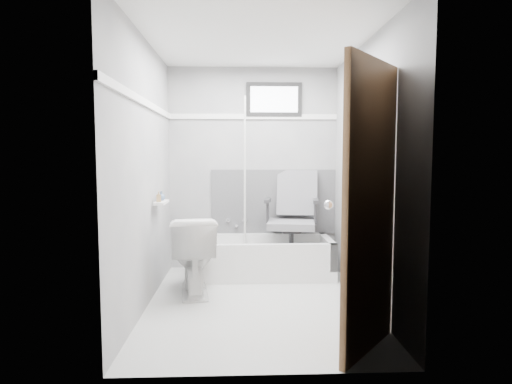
{
  "coord_description": "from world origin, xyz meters",
  "views": [
    {
      "loc": [
        -0.16,
        -3.84,
        1.36
      ],
      "look_at": [
        0.0,
        0.35,
        1.0
      ],
      "focal_mm": 30.0,
      "sensor_mm": 36.0,
      "label": 1
    }
  ],
  "objects_px": {
    "office_chair": "(291,217)",
    "toilet": "(193,255)",
    "soap_bottle_a": "(159,197)",
    "door": "(426,214)",
    "soap_bottle_b": "(161,196)",
    "bathtub": "(265,257)"
  },
  "relations": [
    {
      "from": "door",
      "to": "soap_bottle_b",
      "type": "height_order",
      "value": "door"
    },
    {
      "from": "door",
      "to": "soap_bottle_b",
      "type": "bearing_deg",
      "value": 138.47
    },
    {
      "from": "soap_bottle_a",
      "to": "soap_bottle_b",
      "type": "height_order",
      "value": "soap_bottle_a"
    },
    {
      "from": "bathtub",
      "to": "soap_bottle_b",
      "type": "bearing_deg",
      "value": -154.53
    },
    {
      "from": "soap_bottle_a",
      "to": "soap_bottle_b",
      "type": "bearing_deg",
      "value": 90.0
    },
    {
      "from": "toilet",
      "to": "soap_bottle_a",
      "type": "distance_m",
      "value": 0.67
    },
    {
      "from": "office_chair",
      "to": "toilet",
      "type": "xyz_separation_m",
      "value": [
        -1.05,
        -0.64,
        -0.28
      ]
    },
    {
      "from": "office_chair",
      "to": "door",
      "type": "height_order",
      "value": "door"
    },
    {
      "from": "bathtub",
      "to": "door",
      "type": "bearing_deg",
      "value": -68.95
    },
    {
      "from": "toilet",
      "to": "door",
      "type": "relative_size",
      "value": 0.39
    },
    {
      "from": "toilet",
      "to": "soap_bottle_a",
      "type": "relative_size",
      "value": 7.67
    },
    {
      "from": "office_chair",
      "to": "soap_bottle_b",
      "type": "distance_m",
      "value": 1.51
    },
    {
      "from": "soap_bottle_b",
      "to": "bathtub",
      "type": "bearing_deg",
      "value": 25.47
    },
    {
      "from": "soap_bottle_a",
      "to": "office_chair",
      "type": "bearing_deg",
      "value": 26.76
    },
    {
      "from": "bathtub",
      "to": "office_chair",
      "type": "xyz_separation_m",
      "value": [
        0.3,
        0.04,
        0.45
      ]
    },
    {
      "from": "office_chair",
      "to": "soap_bottle_a",
      "type": "xyz_separation_m",
      "value": [
        -1.37,
        -0.69,
        0.31
      ]
    },
    {
      "from": "soap_bottle_a",
      "to": "door",
      "type": "bearing_deg",
      "value": -39.11
    },
    {
      "from": "bathtub",
      "to": "soap_bottle_a",
      "type": "bearing_deg",
      "value": -148.74
    },
    {
      "from": "bathtub",
      "to": "toilet",
      "type": "xyz_separation_m",
      "value": [
        -0.75,
        -0.6,
        0.17
      ]
    },
    {
      "from": "bathtub",
      "to": "soap_bottle_b",
      "type": "height_order",
      "value": "soap_bottle_b"
    },
    {
      "from": "toilet",
      "to": "door",
      "type": "height_order",
      "value": "door"
    },
    {
      "from": "toilet",
      "to": "door",
      "type": "xyz_separation_m",
      "value": [
        1.6,
        -1.61,
        0.62
      ]
    }
  ]
}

